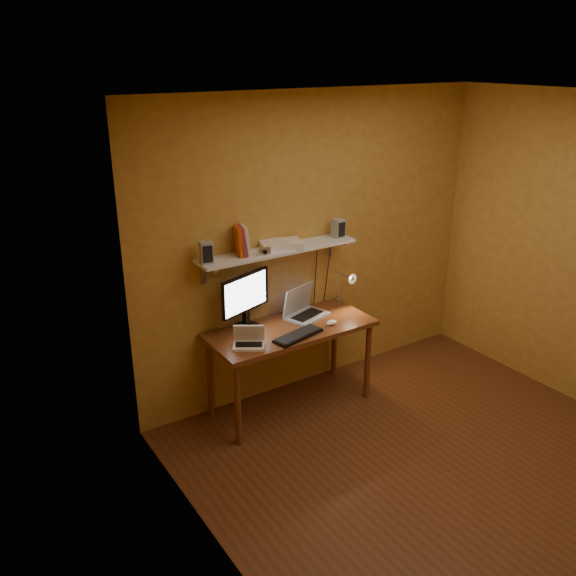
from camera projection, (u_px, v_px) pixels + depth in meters
room at (454, 305)px, 4.04m from camera, size 3.44×3.24×2.64m
desk at (291, 337)px, 5.04m from camera, size 1.40×0.60×0.75m
wall_shelf at (278, 251)px, 4.94m from camera, size 1.40×0.25×0.21m
monitor at (246, 298)px, 4.90m from camera, size 0.50×0.28×0.47m
laptop at (303, 308)px, 5.20m from camera, size 0.41×0.35×0.26m
netbook at (249, 340)px, 4.68m from camera, size 0.29×0.27×0.18m
keyboard at (298, 336)px, 4.83m from camera, size 0.46×0.24×0.02m
mouse at (332, 322)px, 5.05m from camera, size 0.11×0.08×0.04m
desk_lamp at (346, 283)px, 5.36m from camera, size 0.09×0.23×0.38m
speaker_left at (206, 252)px, 4.57m from camera, size 0.11×0.11×0.17m
speaker_right at (338, 228)px, 5.20m from camera, size 0.09×0.09×0.16m
books at (242, 241)px, 4.74m from camera, size 0.16×0.17×0.23m
shelf_camera at (264, 251)px, 4.77m from camera, size 0.10×0.05×0.06m
router at (281, 244)px, 4.95m from camera, size 0.38×0.31×0.06m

